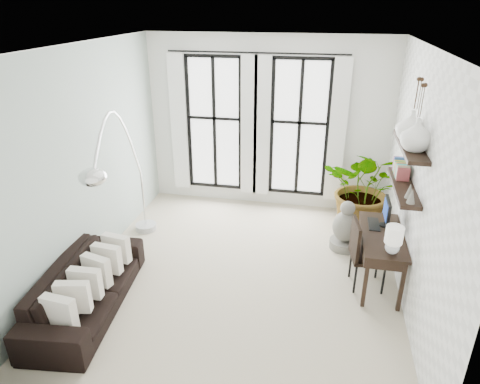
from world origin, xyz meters
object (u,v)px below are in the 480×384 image
(plant, at_px, (366,189))
(arc_lamp, at_px, (117,147))
(buddha, at_px, (345,229))
(desk, at_px, (382,239))
(desk_chair, at_px, (363,250))
(sofa, at_px, (86,287))

(plant, distance_m, arc_lamp, 4.14)
(plant, distance_m, buddha, 0.91)
(desk, distance_m, desk_chair, 0.30)
(plant, relative_size, desk, 1.15)
(desk, bearing_deg, desk_chair, -161.58)
(buddha, bearing_deg, desk, -64.13)
(sofa, distance_m, buddha, 3.97)
(sofa, bearing_deg, buddha, -62.57)
(arc_lamp, bearing_deg, buddha, 19.07)
(desk_chair, bearing_deg, desk, 10.75)
(plant, xyz_separation_m, buddha, (-0.31, -0.75, -0.41))
(plant, height_order, arc_lamp, arc_lamp)
(sofa, xyz_separation_m, desk_chair, (3.50, 1.21, 0.25))
(plant, relative_size, desk_chair, 1.51)
(desk, xyz_separation_m, arc_lamp, (-3.64, -0.21, 1.15))
(plant, xyz_separation_m, desk, (0.12, -1.65, -0.03))
(arc_lamp, bearing_deg, desk_chair, 2.17)
(sofa, bearing_deg, plant, -57.03)
(sofa, distance_m, desk, 3.98)
(buddha, bearing_deg, desk_chair, -79.11)
(sofa, xyz_separation_m, buddha, (3.31, 2.19, 0.03))
(sofa, distance_m, desk_chair, 3.71)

